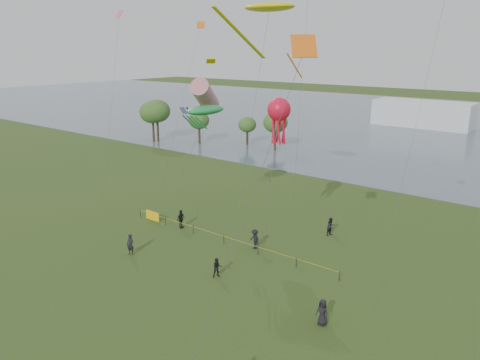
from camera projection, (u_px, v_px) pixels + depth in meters
The scene contains 15 objects.
ground_plane at pixel (148, 328), 31.08m from camera, with size 400.00×400.00×0.00m, color #213611.
pavilion_left at pixel (423, 114), 109.41m from camera, with size 22.00×8.00×6.00m, color silver.
trees at pixel (190, 116), 89.53m from camera, with size 28.30×12.81×8.22m.
fence at pixel (178, 224), 47.93m from camera, with size 24.07×0.07×1.05m.
spectator_a at pixel (217, 268), 37.79m from camera, with size 0.79×0.61×1.62m, color black.
spectator_b at pixel (255, 239), 43.09m from camera, with size 1.23×0.71×1.90m, color black.
spectator_c at pixel (181, 219), 48.10m from camera, with size 1.13×0.47×1.93m, color black.
spectator_d at pixel (322, 312), 31.22m from camera, with size 0.90×0.59×1.85m, color black.
spectator_f at pixel (130, 244), 41.90m from camera, with size 0.70×0.46×1.91m, color black.
spectator_g at pixel (331, 226), 46.20m from camera, with size 0.89×0.70×1.84m, color black.
kite_stingray at pixel (268, 8), 41.68m from camera, with size 5.07×10.49×21.85m.
kite_windsock at pixel (205, 96), 49.61m from camera, with size 4.88×7.13×15.05m.
kite_creature at pixel (205, 110), 46.67m from camera, with size 3.51×6.80×12.42m.
kite_octopus at pixel (279, 111), 38.87m from camera, with size 1.99×4.82×13.99m.
kite_delta at pixel (297, 65), 24.96m from camera, with size 2.51×9.29×18.65m.
Camera 1 is at (21.60, -17.67, 17.95)m, focal length 35.00 mm.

